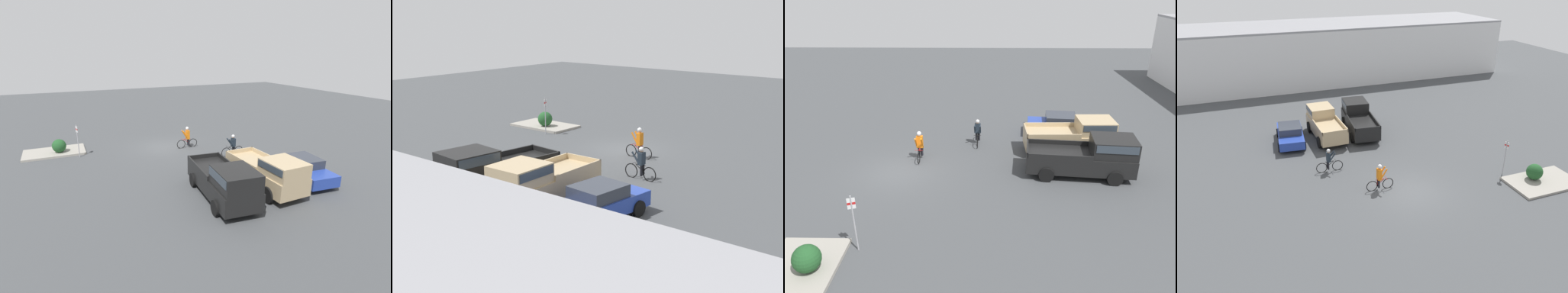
% 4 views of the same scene
% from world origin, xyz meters
% --- Properties ---
extents(ground_plane, '(80.00, 80.00, 0.00)m').
position_xyz_m(ground_plane, '(0.00, 0.00, 0.00)').
color(ground_plane, '#424447').
extents(sedan_0, '(2.34, 4.46, 1.43)m').
position_xyz_m(sedan_0, '(-5.54, 9.67, 0.73)').
color(sedan_0, '#233D9E').
rests_on(sedan_0, ground_plane).
extents(pickup_truck_0, '(2.29, 5.20, 2.11)m').
position_xyz_m(pickup_truck_0, '(-2.75, 10.07, 1.11)').
color(pickup_truck_0, tan).
rests_on(pickup_truck_0, ground_plane).
extents(pickup_truck_1, '(2.66, 5.73, 2.18)m').
position_xyz_m(pickup_truck_1, '(0.12, 10.19, 1.12)').
color(pickup_truck_1, black).
rests_on(pickup_truck_1, ground_plane).
extents(cyclist_0, '(1.75, 0.46, 1.74)m').
position_xyz_m(cyclist_0, '(-1.68, 0.94, 0.87)').
color(cyclist_0, black).
rests_on(cyclist_0, ground_plane).
extents(cyclist_1, '(1.80, 0.46, 1.66)m').
position_xyz_m(cyclist_1, '(-3.94, 4.21, 0.81)').
color(cyclist_1, black).
rests_on(cyclist_1, ground_plane).
extents(fire_lane_sign, '(0.12, 0.29, 2.44)m').
position_xyz_m(fire_lane_sign, '(6.45, -0.19, 1.47)').
color(fire_lane_sign, '#9E9EA3').
rests_on(fire_lane_sign, ground_plane).
extents(curb_island, '(4.39, 2.64, 0.15)m').
position_xyz_m(curb_island, '(8.13, -1.94, 0.07)').
color(curb_island, gray).
rests_on(curb_island, ground_plane).
extents(shrub, '(1.01, 1.01, 1.01)m').
position_xyz_m(shrub, '(7.75, -1.54, 0.65)').
color(shrub, '#1E4C23').
rests_on(shrub, curb_island).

